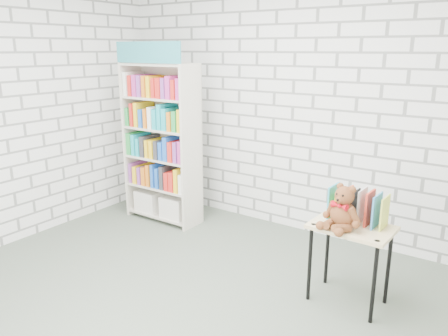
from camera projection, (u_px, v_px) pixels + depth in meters
The scene contains 6 objects.
ground at pixel (178, 305), 3.55m from camera, with size 4.50×4.50×0.00m, color #4C5649.
room_shell at pixel (170, 83), 3.08m from camera, with size 4.52×4.02×2.81m.
bookshelf at pixel (162, 142), 5.12m from camera, with size 0.93×0.36×2.09m.
display_table at pixel (351, 237), 3.46m from camera, with size 0.64×0.46×0.67m.
table_books at pixel (358, 207), 3.48m from camera, with size 0.44×0.21×0.26m.
teddy_bear at pixel (342, 211), 3.35m from camera, with size 0.32×0.31×0.35m.
Camera 1 is at (2.08, -2.36, 2.02)m, focal length 35.00 mm.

